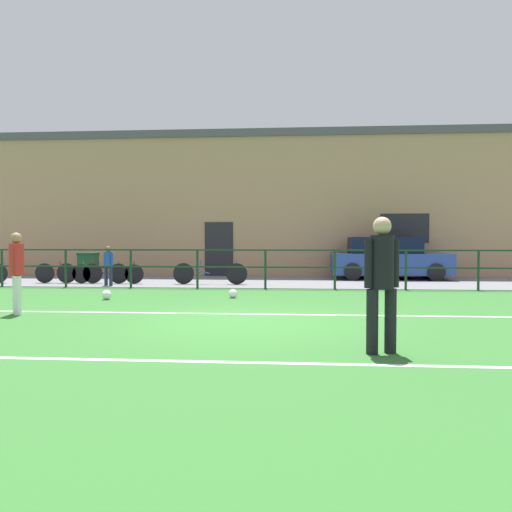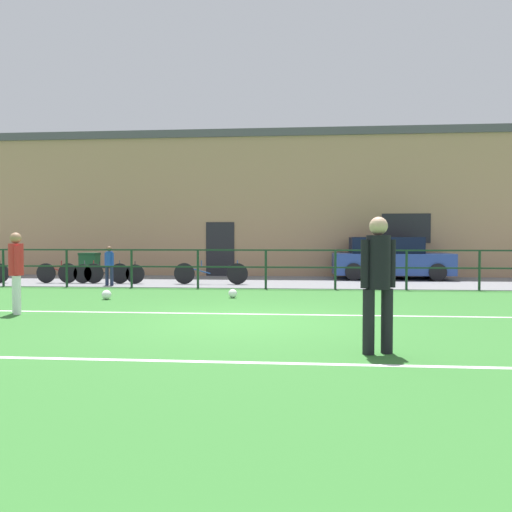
{
  "view_description": "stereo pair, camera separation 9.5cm",
  "coord_description": "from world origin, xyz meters",
  "px_view_note": "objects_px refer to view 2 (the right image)",
  "views": [
    {
      "loc": [
        0.99,
        -9.24,
        1.45
      ],
      "look_at": [
        -0.12,
        4.2,
        1.01
      ],
      "focal_mm": 37.01,
      "sensor_mm": 36.0,
      "label": 1
    },
    {
      "loc": [
        1.09,
        -9.23,
        1.45
      ],
      "look_at": [
        -0.12,
        4.2,
        1.01
      ],
      "focal_mm": 37.01,
      "sensor_mm": 36.0,
      "label": 2
    }
  ],
  "objects_px": {
    "soccer_ball_match": "(233,294)",
    "spectator_child": "(109,263)",
    "bicycle_parked_1": "(70,273)",
    "player_goalkeeper": "(378,276)",
    "bicycle_parked_4": "(93,273)",
    "bicycle_parked_2": "(109,273)",
    "trash_bin_0": "(90,266)",
    "bicycle_parked_0": "(211,273)",
    "soccer_ball_spare": "(107,295)",
    "parked_car_red": "(390,259)",
    "player_striker": "(16,268)"
  },
  "relations": [
    {
      "from": "soccer_ball_match",
      "to": "spectator_child",
      "type": "height_order",
      "value": "spectator_child"
    },
    {
      "from": "soccer_ball_match",
      "to": "bicycle_parked_1",
      "type": "distance_m",
      "value": 6.85
    },
    {
      "from": "player_goalkeeper",
      "to": "bicycle_parked_4",
      "type": "distance_m",
      "value": 12.39
    },
    {
      "from": "player_goalkeeper",
      "to": "bicycle_parked_2",
      "type": "height_order",
      "value": "player_goalkeeper"
    },
    {
      "from": "spectator_child",
      "to": "trash_bin_0",
      "type": "height_order",
      "value": "spectator_child"
    },
    {
      "from": "bicycle_parked_1",
      "to": "bicycle_parked_0",
      "type": "bearing_deg",
      "value": 0.0
    },
    {
      "from": "soccer_ball_match",
      "to": "soccer_ball_spare",
      "type": "relative_size",
      "value": 0.95
    },
    {
      "from": "parked_car_red",
      "to": "soccer_ball_match",
      "type": "bearing_deg",
      "value": -127.08
    },
    {
      "from": "player_goalkeeper",
      "to": "player_striker",
      "type": "distance_m",
      "value": 7.12
    },
    {
      "from": "player_striker",
      "to": "bicycle_parked_4",
      "type": "bearing_deg",
      "value": -25.43
    },
    {
      "from": "player_goalkeeper",
      "to": "parked_car_red",
      "type": "relative_size",
      "value": 0.42
    },
    {
      "from": "bicycle_parked_2",
      "to": "trash_bin_0",
      "type": "xyz_separation_m",
      "value": [
        -1.3,
        1.6,
        0.15
      ]
    },
    {
      "from": "bicycle_parked_1",
      "to": "parked_car_red",
      "type": "bearing_deg",
      "value": 14.52
    },
    {
      "from": "player_striker",
      "to": "parked_car_red",
      "type": "xyz_separation_m",
      "value": [
        8.61,
        9.48,
        -0.16
      ]
    },
    {
      "from": "bicycle_parked_1",
      "to": "soccer_ball_match",
      "type": "bearing_deg",
      "value": -31.81
    },
    {
      "from": "player_goalkeeper",
      "to": "trash_bin_0",
      "type": "xyz_separation_m",
      "value": [
        -8.49,
        11.29,
        -0.49
      ]
    },
    {
      "from": "parked_car_red",
      "to": "bicycle_parked_1",
      "type": "bearing_deg",
      "value": -165.48
    },
    {
      "from": "bicycle_parked_0",
      "to": "player_striker",
      "type": "bearing_deg",
      "value": -111.17
    },
    {
      "from": "soccer_ball_match",
      "to": "bicycle_parked_2",
      "type": "height_order",
      "value": "bicycle_parked_2"
    },
    {
      "from": "player_striker",
      "to": "bicycle_parked_4",
      "type": "xyz_separation_m",
      "value": [
        -1.22,
        6.73,
        -0.54
      ]
    },
    {
      "from": "bicycle_parked_1",
      "to": "bicycle_parked_2",
      "type": "bearing_deg",
      "value": 0.0
    },
    {
      "from": "bicycle_parked_0",
      "to": "soccer_ball_match",
      "type": "bearing_deg",
      "value": -71.72
    },
    {
      "from": "bicycle_parked_0",
      "to": "bicycle_parked_4",
      "type": "relative_size",
      "value": 1.0
    },
    {
      "from": "bicycle_parked_2",
      "to": "bicycle_parked_4",
      "type": "xyz_separation_m",
      "value": [
        -0.5,
        0.0,
        0.01
      ]
    },
    {
      "from": "bicycle_parked_4",
      "to": "spectator_child",
      "type": "bearing_deg",
      "value": -41.24
    },
    {
      "from": "bicycle_parked_1",
      "to": "soccer_ball_spare",
      "type": "bearing_deg",
      "value": -55.98
    },
    {
      "from": "soccer_ball_spare",
      "to": "bicycle_parked_4",
      "type": "bearing_deg",
      "value": 115.93
    },
    {
      "from": "bicycle_parked_2",
      "to": "player_striker",
      "type": "bearing_deg",
      "value": -83.9
    },
    {
      "from": "spectator_child",
      "to": "bicycle_parked_4",
      "type": "distance_m",
      "value": 1.11
    },
    {
      "from": "parked_car_red",
      "to": "bicycle_parked_2",
      "type": "xyz_separation_m",
      "value": [
        -9.32,
        -2.75,
        -0.39
      ]
    },
    {
      "from": "soccer_ball_spare",
      "to": "bicycle_parked_0",
      "type": "height_order",
      "value": "bicycle_parked_0"
    },
    {
      "from": "player_striker",
      "to": "bicycle_parked_2",
      "type": "height_order",
      "value": "player_striker"
    },
    {
      "from": "player_goalkeeper",
      "to": "bicycle_parked_0",
      "type": "height_order",
      "value": "player_goalkeeper"
    },
    {
      "from": "player_striker",
      "to": "parked_car_red",
      "type": "distance_m",
      "value": 12.8
    },
    {
      "from": "spectator_child",
      "to": "parked_car_red",
      "type": "relative_size",
      "value": 0.29
    },
    {
      "from": "bicycle_parked_4",
      "to": "trash_bin_0",
      "type": "height_order",
      "value": "trash_bin_0"
    },
    {
      "from": "player_striker",
      "to": "bicycle_parked_0",
      "type": "bearing_deg",
      "value": -56.9
    },
    {
      "from": "soccer_ball_spare",
      "to": "bicycle_parked_1",
      "type": "xyz_separation_m",
      "value": [
        -2.85,
        4.22,
        0.24
      ]
    },
    {
      "from": "player_goalkeeper",
      "to": "bicycle_parked_0",
      "type": "distance_m",
      "value": 10.46
    },
    {
      "from": "player_striker",
      "to": "parked_car_red",
      "type": "relative_size",
      "value": 0.38
    },
    {
      "from": "player_striker",
      "to": "soccer_ball_match",
      "type": "relative_size",
      "value": 7.26
    },
    {
      "from": "soccer_ball_match",
      "to": "spectator_child",
      "type": "distance_m",
      "value": 5.17
    },
    {
      "from": "spectator_child",
      "to": "parked_car_red",
      "type": "height_order",
      "value": "parked_car_red"
    },
    {
      "from": "spectator_child",
      "to": "bicycle_parked_0",
      "type": "distance_m",
      "value": 3.13
    },
    {
      "from": "player_goalkeeper",
      "to": "spectator_child",
      "type": "xyz_separation_m",
      "value": [
        -6.9,
        9.0,
        -0.28
      ]
    },
    {
      "from": "player_striker",
      "to": "soccer_ball_match",
      "type": "xyz_separation_m",
      "value": [
        3.8,
        3.12,
        -0.79
      ]
    },
    {
      "from": "bicycle_parked_0",
      "to": "bicycle_parked_1",
      "type": "distance_m",
      "value": 4.63
    },
    {
      "from": "spectator_child",
      "to": "bicycle_parked_1",
      "type": "xyz_separation_m",
      "value": [
        -1.59,
        0.69,
        -0.35
      ]
    },
    {
      "from": "player_striker",
      "to": "bicycle_parked_1",
      "type": "xyz_separation_m",
      "value": [
        -2.02,
        6.73,
        -0.54
      ]
    },
    {
      "from": "parked_car_red",
      "to": "trash_bin_0",
      "type": "xyz_separation_m",
      "value": [
        -10.62,
        -1.15,
        -0.24
      ]
    }
  ]
}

